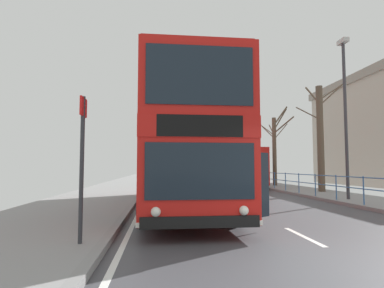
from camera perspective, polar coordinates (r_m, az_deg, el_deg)
ground at (r=5.39m, az=23.90°, el=-20.15°), size 15.80×140.00×0.20m
double_decker_bus_main at (r=12.09m, az=-2.10°, el=-0.58°), size 3.42×11.13×4.40m
background_bus_far_lane at (r=26.98m, az=7.74°, el=-3.95°), size 2.67×9.88×2.94m
pedestrian_railing_far_kerb at (r=18.13m, az=19.55°, el=-6.07°), size 0.05×24.98×1.08m
bus_stop_sign_near at (r=6.48m, az=-18.82°, el=-1.41°), size 0.08×0.44×2.78m
street_lamp_far_side at (r=16.30m, az=25.40°, el=6.29°), size 0.28×0.60×7.29m
bare_tree_far_00 at (r=20.55m, az=21.69°, el=1.33°), size 2.53×1.93×6.60m
bare_tree_far_01 at (r=26.41m, az=14.45°, el=-0.43°), size 2.62×2.61×6.39m
bare_tree_far_02 at (r=32.37m, az=10.39°, el=-0.81°), size 1.09×1.70×6.99m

